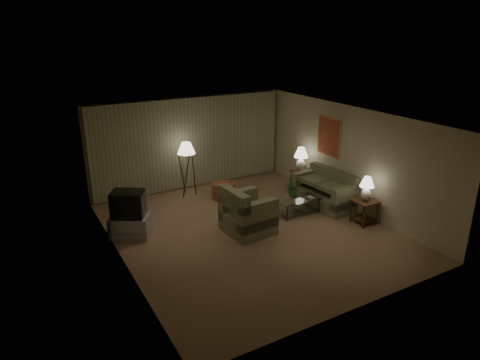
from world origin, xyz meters
name	(u,v)px	position (x,y,z in m)	size (l,w,h in m)	color
ground	(249,230)	(0.00, 0.00, 0.00)	(7.00, 7.00, 0.00)	#927550
room_shell	(220,145)	(0.02, 1.51, 1.75)	(6.04, 7.02, 2.72)	beige
sofa	(324,192)	(2.50, 0.31, 0.38)	(1.84, 1.10, 0.76)	#797E59
armchair	(248,214)	(-0.07, -0.05, 0.45)	(1.18, 1.13, 0.89)	#797E59
side_table_near	(365,208)	(2.65, -1.04, 0.41)	(0.54, 0.54, 0.60)	#331E0E
side_table_far	(300,177)	(2.65, 1.56, 0.40)	(0.51, 0.42, 0.60)	#331E0E
table_lamp_near	(367,187)	(2.65, -1.04, 0.96)	(0.35, 0.35, 0.61)	white
table_lamp_far	(301,157)	(2.65, 1.56, 1.02)	(0.41, 0.41, 0.71)	white
coffee_table	(298,204)	(1.57, 0.21, 0.28)	(1.14, 0.62, 0.41)	silver
tv_cabinet	(130,226)	(-2.55, 1.08, 0.25)	(1.04, 0.93, 0.50)	#979799
crt_tv	(128,204)	(-2.55, 1.08, 0.80)	(0.87, 0.79, 0.61)	black
floor_lamp	(187,168)	(-0.38, 2.83, 0.81)	(0.50, 0.50, 1.55)	#331E0E
ottoman	(224,190)	(0.41, 2.13, 0.22)	(0.66, 0.66, 0.44)	#A05E36
vase	(293,197)	(1.42, 0.21, 0.48)	(0.13, 0.13, 0.14)	silver
flowers	(294,186)	(1.42, 0.21, 0.78)	(0.41, 0.36, 0.46)	#357634
book	(308,198)	(1.82, 0.11, 0.42)	(0.16, 0.22, 0.02)	olive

